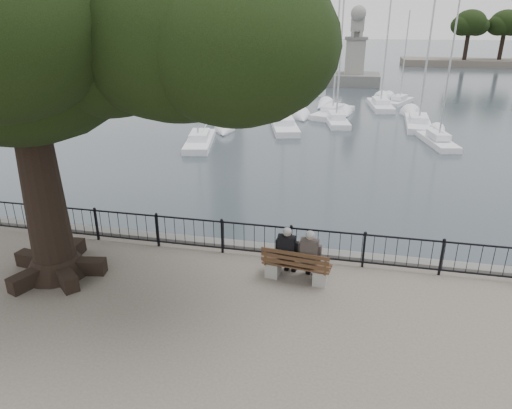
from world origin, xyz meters
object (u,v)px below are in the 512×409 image
(person_right, at_px, (310,257))
(person_left, at_px, (288,253))
(bench, at_px, (296,269))
(lion_monument, at_px, (355,65))
(tree, at_px, (51,21))

(person_right, bearing_deg, person_left, 173.02)
(bench, height_order, lion_monument, lion_monument)
(lion_monument, bearing_deg, person_right, -90.43)
(tree, bearing_deg, person_left, 10.69)
(bench, height_order, person_right, person_right)
(bench, bearing_deg, person_left, 151.86)
(person_left, xyz_separation_m, person_right, (0.59, -0.07, 0.00))
(bench, relative_size, person_left, 1.23)
(bench, distance_m, person_right, 0.49)
(person_left, bearing_deg, bench, -28.14)
(person_right, bearing_deg, lion_monument, 89.57)
(person_right, height_order, tree, tree)
(bench, xyz_separation_m, tree, (-5.44, -0.85, 5.98))
(person_right, xyz_separation_m, tree, (-5.78, -0.91, 5.62))
(person_right, bearing_deg, bench, -169.74)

